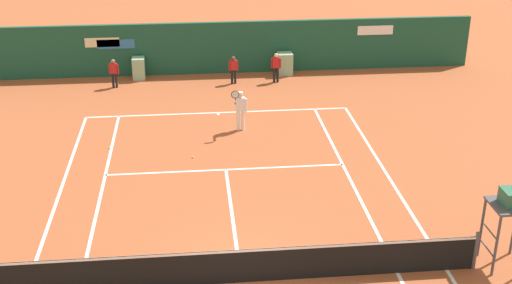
# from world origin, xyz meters

# --- Properties ---
(ground_plane) EXTENTS (80.00, 80.00, 0.01)m
(ground_plane) POSITION_xyz_m (-0.00, 0.58, 0.00)
(ground_plane) COLOR #A8512D
(tennis_net) EXTENTS (12.10, 0.10, 1.07)m
(tennis_net) POSITION_xyz_m (0.00, 0.00, 0.51)
(tennis_net) COLOR #4C4C51
(tennis_net) RESTS_ON ground_plane
(sponsor_back_wall) EXTENTS (25.00, 1.02, 2.46)m
(sponsor_back_wall) POSITION_xyz_m (0.02, 16.97, 1.19)
(sponsor_back_wall) COLOR #194C38
(sponsor_back_wall) RESTS_ON ground_plane
(umpire_chair) EXTENTS (1.00, 1.00, 2.57)m
(umpire_chair) POSITION_xyz_m (6.82, 0.11, 1.76)
(umpire_chair) COLOR #47474C
(umpire_chair) RESTS_ON ground_plane
(player_on_baseline) EXTENTS (0.63, 0.64, 1.78)m
(player_on_baseline) POSITION_xyz_m (0.76, 9.77, 0.94)
(player_on_baseline) COLOR white
(player_on_baseline) RESTS_ON ground_plane
(ball_kid_right_post) EXTENTS (0.43, 0.18, 1.29)m
(ball_kid_right_post) POSITION_xyz_m (0.90, 15.30, 0.74)
(ball_kid_right_post) COLOR black
(ball_kid_right_post) RESTS_ON ground_plane
(ball_kid_left_post) EXTENTS (0.46, 0.20, 1.37)m
(ball_kid_left_post) POSITION_xyz_m (2.85, 15.30, 0.79)
(ball_kid_left_post) COLOR black
(ball_kid_left_post) RESTS_ON ground_plane
(ball_kid_centre_post) EXTENTS (0.43, 0.21, 1.31)m
(ball_kid_centre_post) POSITION_xyz_m (-4.46, 15.30, 0.76)
(ball_kid_centre_post) COLOR black
(ball_kid_centre_post) RESTS_ON ground_plane
(tennis_ball_by_sideline) EXTENTS (0.07, 0.07, 0.07)m
(tennis_ball_by_sideline) POSITION_xyz_m (-1.09, 7.45, 0.03)
(tennis_ball_by_sideline) COLOR #CCE033
(tennis_ball_by_sideline) RESTS_ON ground_plane
(tennis_ball_near_service_line) EXTENTS (0.07, 0.07, 0.07)m
(tennis_ball_near_service_line) POSITION_xyz_m (-4.06, 8.55, 0.03)
(tennis_ball_near_service_line) COLOR #CCE033
(tennis_ball_near_service_line) RESTS_ON ground_plane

